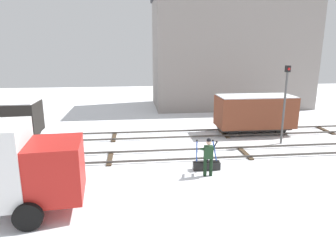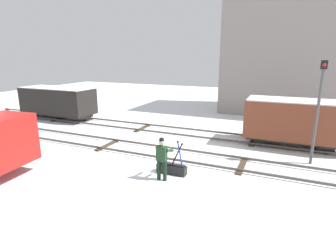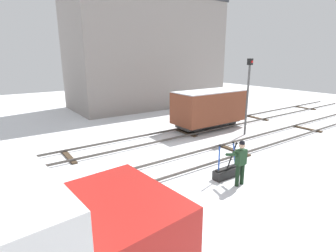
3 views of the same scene
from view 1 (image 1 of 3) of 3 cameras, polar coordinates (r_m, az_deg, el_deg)
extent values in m
plane|color=white|center=(15.99, 2.09, -5.66)|extent=(60.00, 60.00, 0.00)
cube|color=#4C4742|center=(15.28, 2.50, -6.12)|extent=(44.00, 0.07, 0.10)
cube|color=#4C4742|center=(16.62, 1.72, -4.40)|extent=(44.00, 0.07, 0.10)
cube|color=#423323|center=(15.85, -10.66, -5.94)|extent=(0.24, 1.94, 0.08)
cube|color=#423323|center=(16.85, 14.05, -4.90)|extent=(0.24, 1.94, 0.08)
cube|color=#4C4742|center=(18.89, 0.66, -2.08)|extent=(44.00, 0.07, 0.10)
cube|color=#4C4742|center=(20.27, 0.15, -0.94)|extent=(44.00, 0.07, 0.10)
cube|color=#423323|center=(19.50, -9.93, -2.04)|extent=(0.24, 1.94, 0.08)
cube|color=#423323|center=(20.32, 10.30, -1.39)|extent=(0.24, 1.94, 0.08)
cube|color=#423323|center=(23.34, 27.08, -0.72)|extent=(0.24, 1.94, 0.08)
cube|color=black|center=(14.40, 7.13, -7.31)|extent=(1.25, 0.39, 0.36)
cube|color=black|center=(14.33, 7.15, -6.53)|extent=(1.12, 0.22, 0.06)
cylinder|color=#1E47B7|center=(14.07, 5.34, -4.73)|extent=(0.07, 0.06, 1.05)
sphere|color=black|center=(13.90, 5.37, -2.68)|extent=(0.09, 0.09, 0.09)
cylinder|color=black|center=(14.22, 8.08, -4.80)|extent=(0.49, 0.07, 0.98)
sphere|color=black|center=(14.13, 9.01, -2.93)|extent=(0.09, 0.09, 0.09)
cylinder|color=#1E47B7|center=(14.24, 8.63, -4.63)|extent=(0.26, 0.06, 1.04)
sphere|color=black|center=(14.06, 8.30, -2.67)|extent=(0.09, 0.09, 0.09)
cylinder|color=black|center=(13.62, 6.86, -7.57)|extent=(0.15, 0.15, 0.81)
cylinder|color=black|center=(13.68, 7.93, -7.52)|extent=(0.15, 0.15, 0.81)
cube|color=#1E3D23|center=(13.41, 7.49, -4.81)|extent=(0.39, 0.25, 0.57)
sphere|color=tan|center=(13.28, 7.55, -3.03)|extent=(0.22, 0.22, 0.22)
sphere|color=black|center=(13.25, 7.56, -2.66)|extent=(0.20, 0.20, 0.20)
cylinder|color=#1E3D23|center=(13.59, 6.39, -4.26)|extent=(0.12, 0.55, 0.27)
cylinder|color=#1E3D23|center=(13.68, 8.12, -4.19)|extent=(0.12, 0.55, 0.27)
cube|color=#B21E19|center=(11.12, -20.42, -7.48)|extent=(2.07, 2.25, 1.90)
cube|color=black|center=(10.89, -15.87, -5.71)|extent=(0.19, 1.78, 0.76)
cylinder|color=black|center=(10.70, -24.45, -15.01)|extent=(0.92, 0.32, 0.90)
cylinder|color=black|center=(12.66, -22.24, -10.13)|extent=(0.92, 0.32, 0.90)
cylinder|color=#4C4C4C|center=(18.80, 20.65, 3.00)|extent=(0.12, 0.12, 4.14)
cube|color=black|center=(18.53, 21.27, 9.83)|extent=(0.24, 0.24, 0.36)
sphere|color=red|center=(18.42, 21.46, 9.79)|extent=(0.14, 0.14, 0.14)
cube|color=gray|center=(30.24, 11.43, 12.82)|extent=(14.18, 6.46, 9.64)
cylinder|color=black|center=(19.92, -25.70, -2.00)|extent=(0.70, 0.10, 0.70)
cylinder|color=black|center=(21.00, -24.67, -1.11)|extent=(0.70, 0.10, 0.70)
cube|color=#2D2B28|center=(20.89, 15.56, -0.24)|extent=(4.62, 1.32, 0.20)
cube|color=brown|center=(20.65, 15.75, 2.62)|extent=(4.87, 2.18, 1.93)
cube|color=silver|center=(20.49, 15.94, 5.35)|extent=(4.77, 2.09, 0.06)
cylinder|color=black|center=(19.81, 11.96, -0.95)|extent=(0.70, 0.10, 0.70)
cylinder|color=black|center=(20.90, 10.93, -0.10)|extent=(0.70, 0.10, 0.70)
cylinder|color=black|center=(21.03, 20.14, -0.64)|extent=(0.70, 0.10, 0.70)
cylinder|color=black|center=(22.06, 18.77, 0.14)|extent=(0.70, 0.10, 0.70)
camera|label=2|loc=(8.11, 56.75, 2.08)|focal=28.84mm
camera|label=3|loc=(7.79, -38.19, 4.79)|focal=28.07mm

